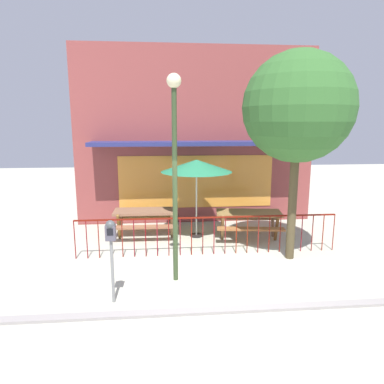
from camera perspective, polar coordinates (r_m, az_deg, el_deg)
The scene contains 10 objects.
ground at distance 7.15m, azimuth 4.80°, elevation -15.54°, with size 40.00×40.00×0.00m, color #AFAF9C.
pub_storefront at distance 11.38m, azimuth 0.61°, elevation 8.99°, with size 7.69×1.48×5.60m.
patio_fence_front at distance 8.61m, azimuth 2.73°, elevation -6.06°, with size 6.48×0.04×0.97m.
picnic_table_left at distance 10.07m, azimuth -7.59°, elevation -3.88°, with size 1.82×1.39×0.79m.
picnic_table_right at distance 9.94m, azimuth 9.27°, elevation -4.12°, with size 1.96×1.59×0.79m.
patio_umbrella at distance 9.70m, azimuth 0.74°, elevation 4.26°, with size 1.99×1.99×2.23m.
parking_meter_near at distance 6.35m, azimuth -13.16°, elevation -7.61°, with size 0.18×0.17×1.55m.
street_tree at distance 8.34m, azimuth 16.99°, elevation 13.06°, with size 2.49×2.49×4.81m.
street_lamp at distance 6.81m, azimuth -2.88°, elevation 6.73°, with size 0.28×0.28×4.14m.
curb_edge at distance 6.43m, azimuth 6.16°, elevation -18.87°, with size 10.76×0.20×0.11m, color gray.
Camera 1 is at (-1.15, -6.29, 3.21)m, focal length 32.51 mm.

